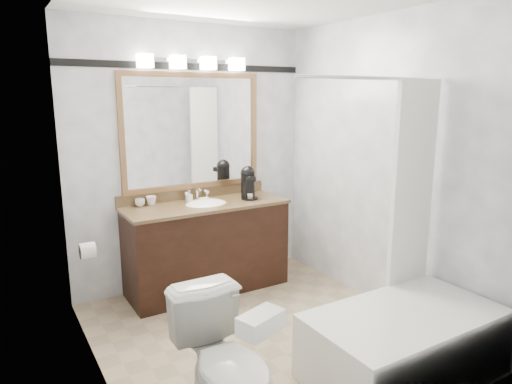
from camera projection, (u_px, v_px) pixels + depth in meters
room at (263, 178)px, 3.32m from camera, size 2.42×2.62×2.52m
vanity at (207, 245)px, 4.34m from camera, size 1.53×0.58×0.97m
mirror at (193, 132)px, 4.34m from camera, size 1.40×0.04×1.10m
vanity_light_bar at (193, 62)px, 4.16m from camera, size 1.02×0.14×0.12m
accent_stripe at (190, 66)px, 4.23m from camera, size 2.40×0.01×0.06m
bathtub at (404, 334)px, 3.04m from camera, size 1.30×0.75×1.96m
tp_roll at (87, 250)px, 3.42m from camera, size 0.11×0.12×0.12m
toilet at (226, 366)px, 2.51m from camera, size 0.43×0.75×0.76m
tissue_box at (261, 323)px, 2.12m from camera, size 0.25×0.19×0.09m
coffee_maker at (248, 182)px, 4.44m from camera, size 0.17×0.21×0.32m
cup_left at (140, 203)px, 4.14m from camera, size 0.09×0.09×0.07m
cup_right at (151, 201)px, 4.18m from camera, size 0.12×0.12×0.08m
soap_bottle_a at (189, 196)px, 4.30m from camera, size 0.06×0.06×0.11m
soap_bar at (204, 199)px, 4.37m from camera, size 0.10×0.07×0.03m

